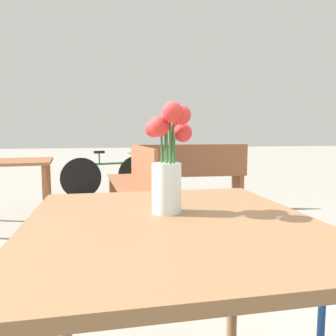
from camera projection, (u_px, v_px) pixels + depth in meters
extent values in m
cube|color=brown|center=(172.00, 224.00, 1.02)|extent=(0.89, 1.00, 0.03)
cylinder|color=brown|center=(65.00, 284.00, 1.42)|extent=(0.05, 0.05, 0.71)
cylinder|color=brown|center=(233.00, 270.00, 1.56)|extent=(0.05, 0.05, 0.71)
cylinder|color=silver|center=(168.00, 188.00, 1.10)|extent=(0.10, 0.10, 0.17)
cylinder|color=silver|center=(168.00, 198.00, 1.10)|extent=(0.09, 0.09, 0.09)
cylinder|color=#337038|center=(174.00, 174.00, 1.10)|extent=(0.01, 0.01, 0.24)
sphere|color=red|center=(183.00, 133.00, 1.09)|extent=(0.06, 0.06, 0.06)
cylinder|color=#337038|center=(172.00, 169.00, 1.11)|extent=(0.01, 0.01, 0.27)
sphere|color=red|center=(176.00, 125.00, 1.12)|extent=(0.06, 0.06, 0.06)
cylinder|color=#337038|center=(164.00, 171.00, 1.11)|extent=(0.01, 0.01, 0.26)
sphere|color=red|center=(160.00, 128.00, 1.12)|extent=(0.05, 0.05, 0.05)
cylinder|color=#337038|center=(162.00, 172.00, 1.10)|extent=(0.01, 0.01, 0.25)
sphere|color=red|center=(153.00, 129.00, 1.09)|extent=(0.06, 0.06, 0.06)
cylinder|color=#337038|center=(166.00, 172.00, 1.09)|extent=(0.01, 0.01, 0.26)
sphere|color=red|center=(159.00, 126.00, 1.05)|extent=(0.07, 0.07, 0.07)
cylinder|color=#337038|center=(170.00, 166.00, 1.06)|extent=(0.01, 0.01, 0.30)
sphere|color=red|center=(172.00, 112.00, 1.02)|extent=(0.06, 0.06, 0.06)
cylinder|color=#337038|center=(173.00, 166.00, 1.08)|extent=(0.01, 0.01, 0.30)
sphere|color=red|center=(181.00, 115.00, 1.04)|extent=(0.06, 0.06, 0.06)
cylinder|color=#1E519E|center=(322.00, 317.00, 1.41)|extent=(0.03, 0.03, 0.43)
cube|color=brown|center=(128.00, 183.00, 3.70)|extent=(0.46, 1.44, 0.02)
cube|color=brown|center=(142.00, 164.00, 3.72)|extent=(0.14, 1.42, 0.40)
cube|color=brown|center=(139.00, 216.00, 3.10)|extent=(0.33, 0.08, 0.43)
cube|color=brown|center=(122.00, 192.00, 4.35)|extent=(0.33, 0.08, 0.43)
cube|color=brown|center=(191.00, 174.00, 4.42)|extent=(1.47, 0.41, 0.02)
cube|color=brown|center=(193.00, 160.00, 4.24)|extent=(1.46, 0.09, 0.40)
cube|color=brown|center=(141.00, 192.00, 4.34)|extent=(0.07, 0.33, 0.43)
cube|color=brown|center=(237.00, 189.00, 4.55)|extent=(0.07, 0.33, 0.43)
cube|color=brown|center=(9.00, 162.00, 3.49)|extent=(0.94, 0.84, 0.03)
cylinder|color=brown|center=(45.00, 198.00, 3.33)|extent=(0.05, 0.05, 0.68)
cylinder|color=brown|center=(49.00, 188.00, 3.94)|extent=(0.05, 0.05, 0.68)
cylinder|color=black|center=(81.00, 178.00, 4.98)|extent=(0.61, 0.20, 0.62)
cylinder|color=black|center=(136.00, 175.00, 5.38)|extent=(0.61, 0.20, 0.62)
cube|color=#2D6633|center=(110.00, 164.00, 5.16)|extent=(0.79, 0.25, 0.03)
cylinder|color=#2D6633|center=(99.00, 158.00, 5.08)|extent=(0.02, 0.02, 0.19)
cube|color=black|center=(99.00, 152.00, 5.07)|extent=(0.17, 0.10, 0.04)
cube|color=#2D6633|center=(134.00, 154.00, 5.32)|extent=(0.16, 0.43, 0.02)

